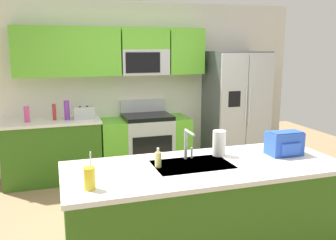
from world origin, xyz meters
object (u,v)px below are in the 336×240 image
at_px(pepper_mill, 54,112).
at_px(paper_towel_roll, 219,143).
at_px(backpack, 284,143).
at_px(refrigerator, 236,109).
at_px(bottle_pink, 27,114).
at_px(toaster, 84,113).
at_px(range_oven, 145,144).
at_px(bottle_purple, 67,110).
at_px(sink_faucet, 187,142).
at_px(drink_cup_yellow, 90,178).
at_px(soap_dispenser, 158,159).

height_order(pepper_mill, paper_towel_roll, paper_towel_roll).
bearing_deg(backpack, refrigerator, 72.53).
bearing_deg(bottle_pink, refrigerator, -0.51).
height_order(refrigerator, backpack, refrigerator).
xyz_separation_m(refrigerator, toaster, (-2.42, 0.02, 0.07)).
distance_m(range_oven, refrigerator, 1.58).
relative_size(refrigerator, pepper_mill, 8.14).
relative_size(toaster, bottle_purple, 1.02).
xyz_separation_m(bottle_pink, sink_faucet, (1.50, -2.25, 0.06)).
height_order(bottle_pink, backpack, backpack).
height_order(drink_cup_yellow, soap_dispenser, drink_cup_yellow).
bearing_deg(refrigerator, drink_cup_yellow, -134.21).
xyz_separation_m(toaster, soap_dispenser, (0.43, -2.37, -0.02)).
height_order(refrigerator, paper_towel_roll, refrigerator).
height_order(pepper_mill, bottle_purple, bottle_purple).
distance_m(bottle_pink, soap_dispenser, 2.66).
bearing_deg(paper_towel_roll, drink_cup_yellow, -158.95).
relative_size(paper_towel_roll, backpack, 0.75).
xyz_separation_m(range_oven, toaster, (-0.91, -0.05, 0.55)).
relative_size(bottle_pink, soap_dispenser, 1.27).
bearing_deg(drink_cup_yellow, bottle_purple, 91.02).
bearing_deg(pepper_mill, bottle_purple, -12.58).
bearing_deg(range_oven, bottle_pink, -178.51).
bearing_deg(drink_cup_yellow, backpack, 9.54).
xyz_separation_m(drink_cup_yellow, paper_towel_roll, (1.25, 0.48, 0.04)).
bearing_deg(pepper_mill, drink_cup_yellow, -85.42).
height_order(toaster, bottle_pink, bottle_pink).
height_order(refrigerator, drink_cup_yellow, refrigerator).
distance_m(pepper_mill, drink_cup_yellow, 2.75).
bearing_deg(paper_towel_roll, pepper_mill, 123.11).
relative_size(range_oven, refrigerator, 0.74).
bearing_deg(bottle_purple, pepper_mill, 167.42).
relative_size(range_oven, soap_dispenser, 8.00).
xyz_separation_m(pepper_mill, paper_towel_roll, (1.47, -2.26, 0.01)).
xyz_separation_m(drink_cup_yellow, soap_dispenser, (0.61, 0.33, -0.02)).
bearing_deg(paper_towel_roll, range_oven, 94.03).
bearing_deg(bottle_purple, backpack, -51.47).
bearing_deg(pepper_mill, backpack, -49.48).
bearing_deg(bottle_pink, sink_faucet, -56.32).
bearing_deg(drink_cup_yellow, soap_dispenser, 28.37).
height_order(toaster, drink_cup_yellow, drink_cup_yellow).
height_order(drink_cup_yellow, backpack, drink_cup_yellow).
bearing_deg(soap_dispenser, sink_faucet, 21.04).
bearing_deg(range_oven, refrigerator, -2.73).
xyz_separation_m(bottle_pink, drink_cup_yellow, (0.58, -2.70, -0.02)).
height_order(range_oven, soap_dispenser, range_oven).
distance_m(bottle_purple, backpack, 3.06).
relative_size(toaster, backpack, 0.88).
bearing_deg(toaster, range_oven, 3.29).
relative_size(bottle_purple, backpack, 0.86).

